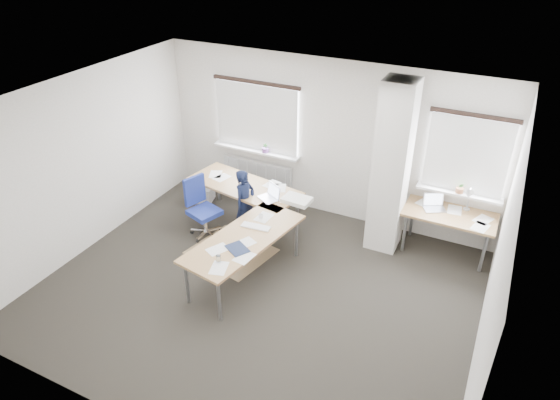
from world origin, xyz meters
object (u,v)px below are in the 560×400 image
at_px(task_chair, 204,220).
at_px(person, 245,204).
at_px(desk_main, 247,212).
at_px(desk_side, 450,216).

height_order(task_chair, person, person).
bearing_deg(person, task_chair, 125.58).
bearing_deg(desk_main, task_chair, -171.22).
bearing_deg(person, desk_side, -64.35).
height_order(desk_main, task_chair, task_chair).
distance_m(task_chair, person, 0.77).
bearing_deg(task_chair, desk_side, 37.48).
bearing_deg(desk_side, desk_main, -155.30).
distance_m(desk_main, task_chair, 0.96).
relative_size(desk_main, person, 2.48).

